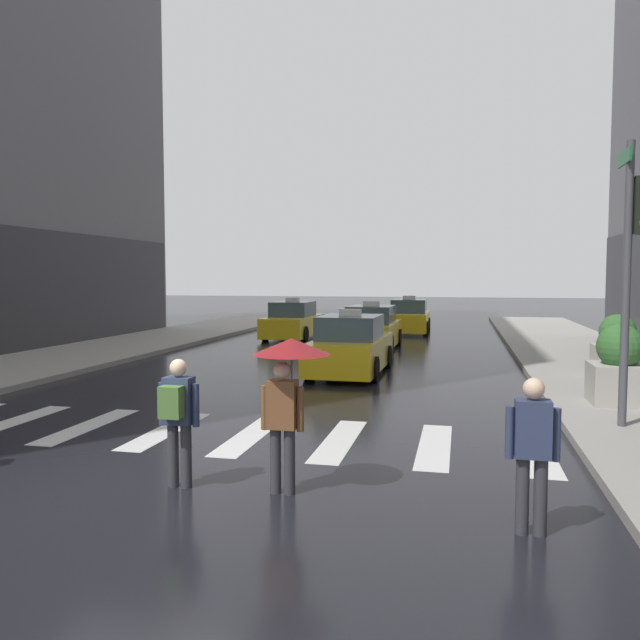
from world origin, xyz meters
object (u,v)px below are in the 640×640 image
(pedestrian_plain_coat, at_px, (532,446))
(planter_near_corner, at_px, (619,368))
(traffic_light_pole, at_px, (634,243))
(planter_mid_block, at_px, (617,349))
(taxi_third, at_px, (293,322))
(taxi_fourth, at_px, (409,318))
(pedestrian_with_umbrella, at_px, (288,373))
(taxi_lead, at_px, (351,347))
(pedestrian_with_backpack, at_px, (178,413))
(taxi_second, at_px, (371,330))

(pedestrian_plain_coat, height_order, planter_near_corner, planter_near_corner)
(traffic_light_pole, relative_size, planter_mid_block, 3.00)
(taxi_third, bearing_deg, planter_mid_block, -40.71)
(taxi_third, xyz_separation_m, taxi_fourth, (4.74, 3.96, 0.00))
(pedestrian_with_umbrella, relative_size, planter_near_corner, 1.21)
(taxi_lead, distance_m, pedestrian_with_umbrella, 10.00)
(pedestrian_with_backpack, bearing_deg, traffic_light_pole, 33.63)
(planter_mid_block, bearing_deg, taxi_second, 139.07)
(taxi_second, bearing_deg, taxi_fourth, 83.58)
(taxi_third, relative_size, taxi_fourth, 1.00)
(traffic_light_pole, relative_size, pedestrian_plain_coat, 2.91)
(traffic_light_pole, height_order, taxi_second, traffic_light_pole)
(taxi_second, relative_size, pedestrian_with_backpack, 2.76)
(taxi_fourth, xyz_separation_m, pedestrian_with_backpack, (-1.04, -23.37, 0.25))
(taxi_lead, bearing_deg, planter_mid_block, -0.96)
(taxi_third, distance_m, pedestrian_with_umbrella, 20.02)
(taxi_third, bearing_deg, pedestrian_with_umbrella, -75.16)
(taxi_third, distance_m, planter_mid_block, 14.60)
(taxi_third, height_order, planter_near_corner, taxi_third)
(taxi_fourth, relative_size, pedestrian_with_umbrella, 2.35)
(taxi_lead, relative_size, pedestrian_with_backpack, 2.77)
(pedestrian_with_backpack, bearing_deg, pedestrian_with_umbrella, 3.34)
(traffic_light_pole, bearing_deg, taxi_second, 117.01)
(taxi_third, relative_size, planter_near_corner, 2.85)
(taxi_lead, distance_m, planter_mid_block, 6.89)
(pedestrian_plain_coat, bearing_deg, taxi_fourth, 97.58)
(taxi_fourth, height_order, planter_mid_block, taxi_fourth)
(traffic_light_pole, distance_m, pedestrian_plain_coat, 5.67)
(taxi_second, xyz_separation_m, taxi_third, (-3.92, 3.32, 0.00))
(planter_mid_block, bearing_deg, planter_near_corner, -101.90)
(pedestrian_with_umbrella, bearing_deg, taxi_third, 104.84)
(taxi_second, xyz_separation_m, taxi_fourth, (0.82, 7.28, 0.00))
(pedestrian_with_backpack, xyz_separation_m, planter_near_corner, (6.59, 6.22, -0.10))
(traffic_light_pole, xyz_separation_m, taxi_fourth, (-5.25, 19.19, -2.53))
(pedestrian_plain_coat, bearing_deg, pedestrian_with_umbrella, 167.02)
(taxi_lead, relative_size, taxi_third, 1.00)
(pedestrian_with_umbrella, relative_size, pedestrian_with_backpack, 1.18)
(traffic_light_pole, xyz_separation_m, planter_mid_block, (1.08, 5.71, -2.38))
(taxi_second, xyz_separation_m, planter_near_corner, (6.37, -9.87, 0.15))
(taxi_lead, bearing_deg, pedestrian_with_umbrella, -84.58)
(taxi_fourth, bearing_deg, taxi_second, -96.42)
(pedestrian_with_backpack, bearing_deg, planter_mid_block, 53.32)
(taxi_second, relative_size, planter_mid_block, 2.85)
(pedestrian_with_umbrella, distance_m, pedestrian_plain_coat, 2.93)
(taxi_second, xyz_separation_m, pedestrian_plain_coat, (4.00, -16.65, 0.21))
(taxi_second, height_order, taxi_third, same)
(pedestrian_plain_coat, bearing_deg, planter_near_corner, 70.74)
(traffic_light_pole, xyz_separation_m, pedestrian_with_umbrella, (-4.86, -4.10, -1.74))
(taxi_third, height_order, taxi_fourth, same)
(pedestrian_with_umbrella, bearing_deg, taxi_second, 94.31)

